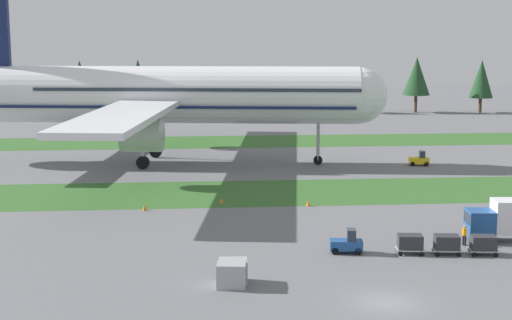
% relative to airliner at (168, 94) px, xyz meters
% --- Properties ---
extents(ground_plane, '(400.00, 400.00, 0.00)m').
position_rel_airliner_xyz_m(ground_plane, '(15.73, -55.44, -9.33)').
color(ground_plane, slate).
extents(grass_strip_near, '(320.00, 14.03, 0.01)m').
position_rel_airliner_xyz_m(grass_strip_near, '(15.73, -20.20, -9.33)').
color(grass_strip_near, '#336028').
rests_on(grass_strip_near, ground).
extents(grass_strip_far, '(320.00, 14.03, 0.01)m').
position_rel_airliner_xyz_m(grass_strip_far, '(15.73, 19.87, -9.33)').
color(grass_strip_far, '#336028').
rests_on(grass_strip_far, ground).
extents(airliner, '(58.46, 72.73, 25.99)m').
position_rel_airliner_xyz_m(airliner, '(0.00, 0.00, 0.00)').
color(airliner, white).
rests_on(airliner, ground).
extents(baggage_tug, '(2.74, 1.62, 1.97)m').
position_rel_airliner_xyz_m(baggage_tug, '(15.46, -43.98, -8.52)').
color(baggage_tug, '#1E4C8E').
rests_on(baggage_tug, ground).
extents(cargo_dolly_lead, '(2.37, 1.76, 1.55)m').
position_rel_airliner_xyz_m(cargo_dolly_lead, '(20.44, -44.61, -8.41)').
color(cargo_dolly_lead, '#A3A3A8').
rests_on(cargo_dolly_lead, ground).
extents(cargo_dolly_second, '(2.37, 1.76, 1.55)m').
position_rel_airliner_xyz_m(cargo_dolly_second, '(23.32, -44.97, -8.41)').
color(cargo_dolly_second, '#A3A3A8').
rests_on(cargo_dolly_second, ground).
extents(cargo_dolly_third, '(2.37, 1.76, 1.55)m').
position_rel_airliner_xyz_m(cargo_dolly_third, '(26.20, -45.34, -8.41)').
color(cargo_dolly_third, '#A3A3A8').
rests_on(cargo_dolly_third, ground).
extents(catering_truck, '(7.13, 2.90, 3.58)m').
position_rel_airliner_xyz_m(catering_truck, '(29.81, -41.61, -7.38)').
color(catering_truck, '#1E4C8E').
rests_on(catering_truck, ground).
extents(pushback_tractor, '(2.75, 1.64, 1.97)m').
position_rel_airliner_xyz_m(pushback_tractor, '(33.23, -4.55, -8.52)').
color(pushback_tractor, yellow).
rests_on(pushback_tractor, ground).
extents(ground_crew_loader, '(0.36, 0.53, 1.74)m').
position_rel_airliner_xyz_m(ground_crew_loader, '(25.65, -42.59, -8.39)').
color(ground_crew_loader, black).
rests_on(ground_crew_loader, ground).
extents(uld_container_0, '(2.18, 1.83, 1.72)m').
position_rel_airliner_xyz_m(uld_container_0, '(5.75, -51.52, -8.47)').
color(uld_container_0, '#A3A3A8').
rests_on(uld_container_0, ground).
extents(uld_container_1, '(2.05, 1.66, 1.70)m').
position_rel_airliner_xyz_m(uld_container_1, '(5.92, -50.61, -8.48)').
color(uld_container_1, '#A3A3A8').
rests_on(uld_container_1, ground).
extents(taxiway_marker_0, '(0.44, 0.44, 0.66)m').
position_rel_airliner_xyz_m(taxiway_marker_0, '(14.86, -27.12, -9.00)').
color(taxiway_marker_0, orange).
rests_on(taxiway_marker_0, ground).
extents(taxiway_marker_1, '(0.44, 0.44, 0.64)m').
position_rel_airliner_xyz_m(taxiway_marker_1, '(-1.70, -27.70, -9.01)').
color(taxiway_marker_1, orange).
rests_on(taxiway_marker_1, ground).
extents(taxiway_marker_2, '(0.44, 0.44, 0.50)m').
position_rel_airliner_xyz_m(taxiway_marker_2, '(6.05, -24.76, -9.08)').
color(taxiway_marker_2, orange).
rests_on(taxiway_marker_2, ground).
extents(distant_tree_line, '(156.19, 10.57, 12.12)m').
position_rel_airliner_xyz_m(distant_tree_line, '(18.19, 62.79, -2.38)').
color(distant_tree_line, '#4C3823').
rests_on(distant_tree_line, ground).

